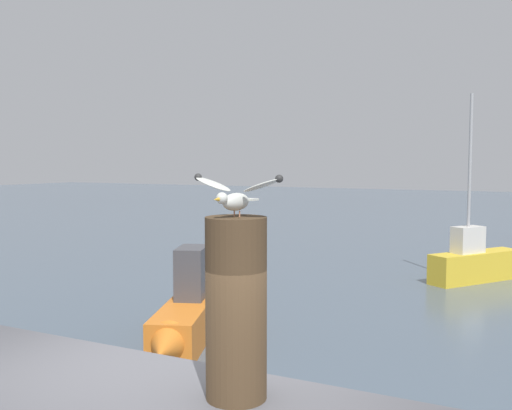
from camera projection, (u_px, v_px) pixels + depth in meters
The scene contains 4 objects.
mooring_post at pixel (236, 308), 3.30m from camera, with size 0.35×0.35×1.04m, color #4C3823.
seagull at pixel (235, 195), 3.25m from camera, with size 0.59×0.39×0.24m.
boat_orange at pixel (186, 315), 9.97m from camera, with size 1.90×3.48×1.57m.
boat_yellow at pixel (479, 261), 15.07m from camera, with size 2.34×2.99×4.79m.
Camera 1 is at (2.13, -3.27, 3.11)m, focal length 40.88 mm.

